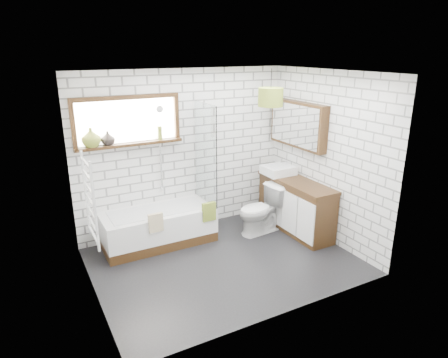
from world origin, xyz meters
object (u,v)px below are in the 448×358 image
bathtub (158,227)px  toilet (261,210)px  vanity (295,206)px  basin (278,170)px  pendant (271,97)px

bathtub → toilet: 1.59m
vanity → toilet: (-0.53, 0.18, -0.04)m
bathtub → toilet: (1.53, -0.41, 0.11)m
bathtub → basin: size_ratio=3.46×
basin → pendant: 1.26m
bathtub → pendant: bearing=-12.4°
vanity → toilet: size_ratio=1.93×
basin → toilet: bearing=-153.9°
toilet → pendant: (0.14, 0.04, 1.72)m
bathtub → pendant: (1.67, -0.37, 1.84)m
pendant → vanity: bearing=-29.6°
basin → toilet: 0.74m
vanity → pendant: pendant is taller
toilet → pendant: bearing=101.9°
basin → toilet: basin is taller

